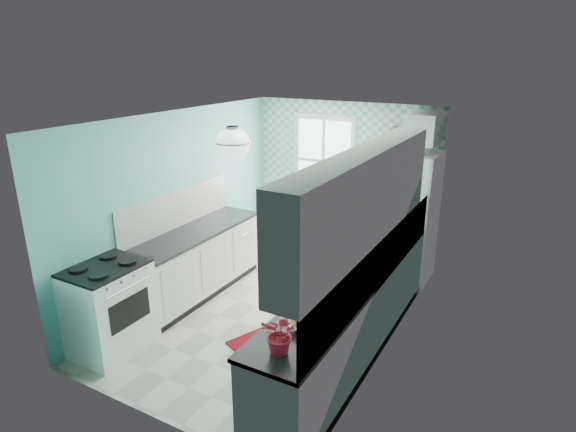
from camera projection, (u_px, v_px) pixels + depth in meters
The scene contains 26 objects.
floor at pixel (275, 312), 6.27m from camera, with size 3.00×4.40×0.02m, color beige.
ceiling at pixel (273, 117), 5.45m from camera, with size 3.00×4.40×0.02m, color white.
wall_back at pixel (345, 181), 7.69m from camera, with size 3.00×0.02×2.50m, color #59B6A9.
wall_front at pixel (141, 297), 4.03m from camera, with size 3.00×0.02×2.50m, color #59B6A9.
wall_left at pixel (179, 203), 6.55m from camera, with size 0.02×4.40×2.50m, color #59B6A9.
wall_right at pixel (395, 244), 5.17m from camera, with size 0.02×4.40×2.50m, color #59B6A9.
accent_wall at pixel (344, 181), 7.67m from camera, with size 3.00×0.01×2.50m, color #6FC3AA.
window at pixel (324, 161), 7.71m from camera, with size 1.04×0.05×1.44m.
backsplash_right at pixel (381, 261), 4.86m from camera, with size 0.02×3.60×0.51m, color white.
backsplash_left at pixel (177, 209), 6.50m from camera, with size 0.02×2.15×0.51m, color white.
upper_cabinets_right at pixel (363, 197), 4.54m from camera, with size 0.33×3.20×0.90m, color silver.
upper_cabinet_fridge at pixel (426, 127), 6.45m from camera, with size 0.40×0.74×0.40m, color silver.
ceiling_light at pixel (233, 144), 4.85m from camera, with size 0.34×0.34×0.35m.
base_cabinets_right at pixel (351, 319), 5.23m from camera, with size 0.60×3.60×0.90m, color white.
countertop_right at pixel (352, 279), 5.09m from camera, with size 0.63×3.60×0.04m, color black.
base_cabinets_left at pixel (197, 263), 6.61m from camera, with size 0.60×2.15×0.90m, color white.
countertop_left at pixel (196, 232), 6.45m from camera, with size 0.63×2.15×0.04m, color black.
fridge at pixel (405, 217), 6.95m from camera, with size 0.83×0.82×1.90m.
stove at pixel (109, 307), 5.33m from camera, with size 0.67×0.83×1.01m.
sink at pixel (382, 249), 5.85m from camera, with size 0.56×0.47×0.53m.
rug at pixel (277, 341), 5.61m from camera, with size 0.69×0.99×0.02m, color maroon.
dish_towel at pixel (356, 277), 6.13m from camera, with size 0.01×0.22×0.33m, color teal.
fruit_bowl at pixel (304, 325), 4.13m from camera, with size 0.28×0.28×0.07m, color white.
potted_plant at pixel (281, 335), 3.76m from camera, with size 0.30×0.26×0.33m, color red.
soap_bottle at pixel (396, 232), 6.13m from camera, with size 0.07×0.08×0.17m, color #7F9BAE.
microwave at pixel (411, 140), 6.60m from camera, with size 0.57×0.39×0.32m, color silver.
Camera 1 is at (2.83, -4.75, 3.19)m, focal length 30.00 mm.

